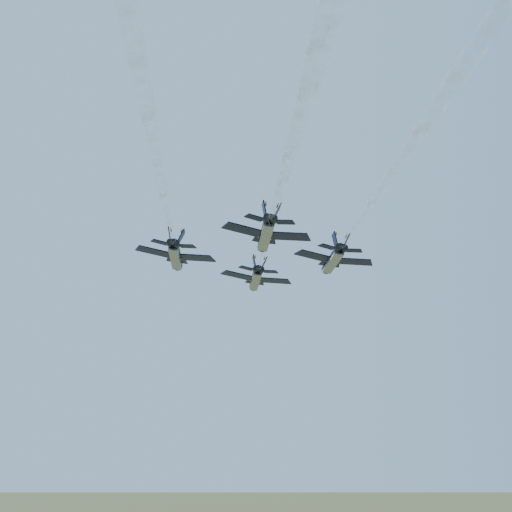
{
  "coord_description": "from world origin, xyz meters",
  "views": [
    {
      "loc": [
        1.89,
        -95.43,
        65.67
      ],
      "look_at": [
        -1.62,
        -1.49,
        93.94
      ],
      "focal_mm": 45.0,
      "sensor_mm": 36.0,
      "label": 1
    }
  ],
  "objects_px": {
    "jet_lead": "(256,279)",
    "jet_left": "(176,256)",
    "jet_slot": "(266,235)",
    "jet_right": "(333,260)"
  },
  "relations": [
    {
      "from": "jet_lead",
      "to": "jet_slot",
      "type": "distance_m",
      "value": 23.29
    },
    {
      "from": "jet_left",
      "to": "jet_lead",
      "type": "bearing_deg",
      "value": 44.61
    },
    {
      "from": "jet_left",
      "to": "jet_slot",
      "type": "relative_size",
      "value": 1.0
    },
    {
      "from": "jet_lead",
      "to": "jet_right",
      "type": "relative_size",
      "value": 1.0
    },
    {
      "from": "jet_left",
      "to": "jet_slot",
      "type": "distance_m",
      "value": 16.47
    },
    {
      "from": "jet_lead",
      "to": "jet_right",
      "type": "xyz_separation_m",
      "value": [
        12.03,
        -10.88,
        0.0
      ]
    },
    {
      "from": "jet_left",
      "to": "jet_right",
      "type": "bearing_deg",
      "value": 1.11
    },
    {
      "from": "jet_lead",
      "to": "jet_left",
      "type": "bearing_deg",
      "value": -135.39
    },
    {
      "from": "jet_lead",
      "to": "jet_slot",
      "type": "height_order",
      "value": "same"
    },
    {
      "from": "jet_left",
      "to": "jet_right",
      "type": "relative_size",
      "value": 1.0
    }
  ]
}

